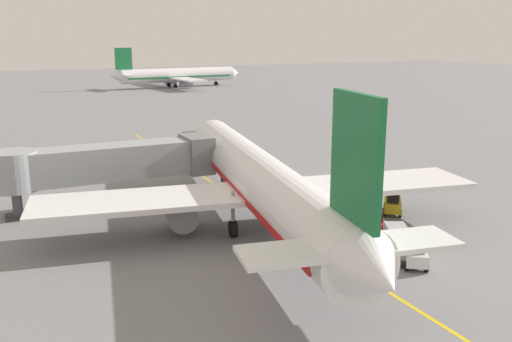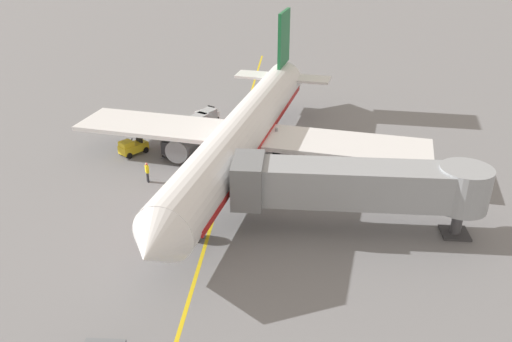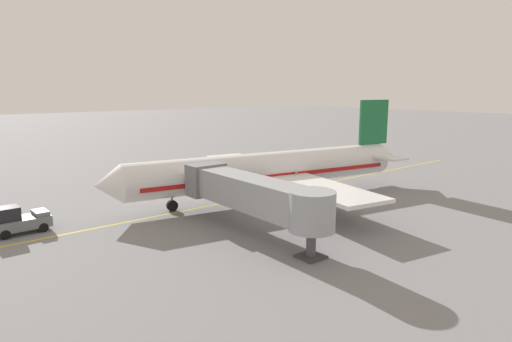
{
  "view_description": "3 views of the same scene",
  "coord_description": "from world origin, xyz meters",
  "px_view_note": "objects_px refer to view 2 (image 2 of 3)",
  "views": [
    {
      "loc": [
        -17.84,
        -33.96,
        12.9
      ],
      "look_at": [
        -0.42,
        2.0,
        3.27
      ],
      "focal_mm": 39.44,
      "sensor_mm": 36.0,
      "label": 1
    },
    {
      "loc": [
        -5.59,
        39.3,
        19.1
      ],
      "look_at": [
        -2.76,
        4.97,
        2.31
      ],
      "focal_mm": 36.64,
      "sensor_mm": 36.0,
      "label": 2
    },
    {
      "loc": [
        -36.74,
        30.18,
        11.92
      ],
      "look_at": [
        -2.41,
        2.57,
        3.53
      ],
      "focal_mm": 30.21,
      "sensor_mm": 36.0,
      "label": 3
    }
  ],
  "objects_px": {
    "baggage_cart_front": "(174,146)",
    "jet_bridge": "(359,185)",
    "baggage_tug_spare": "(206,116)",
    "baggage_cart_tail_end": "(207,116)",
    "baggage_cart_second_in_train": "(191,134)",
    "parked_airliner": "(245,132)",
    "ground_crew_wing_walker": "(147,171)",
    "baggage_tug_trailing": "(133,147)",
    "baggage_cart_third_in_train": "(198,121)",
    "baggage_tug_lead": "(182,136)"
  },
  "relations": [
    {
      "from": "baggage_cart_front",
      "to": "jet_bridge",
      "type": "bearing_deg",
      "value": 143.42
    },
    {
      "from": "baggage_tug_spare",
      "to": "baggage_cart_tail_end",
      "type": "xyz_separation_m",
      "value": [
        -0.15,
        0.6,
        0.24
      ]
    },
    {
      "from": "baggage_cart_front",
      "to": "baggage_tug_spare",
      "type": "bearing_deg",
      "value": -99.63
    },
    {
      "from": "baggage_cart_second_in_train",
      "to": "jet_bridge",
      "type": "bearing_deg",
      "value": 134.71
    },
    {
      "from": "jet_bridge",
      "to": "baggage_tug_spare",
      "type": "xyz_separation_m",
      "value": [
        13.43,
        -19.4,
        -2.75
      ]
    },
    {
      "from": "parked_airliner",
      "to": "baggage_cart_tail_end",
      "type": "xyz_separation_m",
      "value": [
        4.86,
        -9.5,
        -2.24
      ]
    },
    {
      "from": "baggage_cart_front",
      "to": "baggage_cart_tail_end",
      "type": "bearing_deg",
      "value": -101.42
    },
    {
      "from": "ground_crew_wing_walker",
      "to": "parked_airliner",
      "type": "bearing_deg",
      "value": -155.11
    },
    {
      "from": "baggage_cart_tail_end",
      "to": "baggage_cart_second_in_train",
      "type": "bearing_deg",
      "value": 82.36
    },
    {
      "from": "parked_airliner",
      "to": "baggage_tug_trailing",
      "type": "distance_m",
      "value": 10.66
    },
    {
      "from": "baggage_tug_trailing",
      "to": "baggage_cart_front",
      "type": "distance_m",
      "value": 3.79
    },
    {
      "from": "baggage_cart_tail_end",
      "to": "ground_crew_wing_walker",
      "type": "bearing_deg",
      "value": 78.75
    },
    {
      "from": "baggage_cart_tail_end",
      "to": "ground_crew_wing_walker",
      "type": "relative_size",
      "value": 1.71
    },
    {
      "from": "baggage_cart_second_in_train",
      "to": "baggage_cart_third_in_train",
      "type": "bearing_deg",
      "value": -91.23
    },
    {
      "from": "parked_airliner",
      "to": "ground_crew_wing_walker",
      "type": "height_order",
      "value": "parked_airliner"
    },
    {
      "from": "baggage_tug_trailing",
      "to": "baggage_cart_second_in_train",
      "type": "height_order",
      "value": "baggage_tug_trailing"
    },
    {
      "from": "jet_bridge",
      "to": "baggage_cart_tail_end",
      "type": "xyz_separation_m",
      "value": [
        13.28,
        -18.79,
        -2.51
      ]
    },
    {
      "from": "jet_bridge",
      "to": "baggage_cart_third_in_train",
      "type": "distance_m",
      "value": 22.27
    },
    {
      "from": "baggage_cart_front",
      "to": "baggage_cart_third_in_train",
      "type": "bearing_deg",
      "value": -99.13
    },
    {
      "from": "baggage_cart_front",
      "to": "baggage_cart_tail_end",
      "type": "xyz_separation_m",
      "value": [
        -1.57,
        -7.77,
        0.0
      ]
    },
    {
      "from": "jet_bridge",
      "to": "baggage_tug_lead",
      "type": "xyz_separation_m",
      "value": [
        14.75,
        -13.96,
        -2.75
      ]
    },
    {
      "from": "baggage_cart_second_in_train",
      "to": "baggage_cart_tail_end",
      "type": "height_order",
      "value": "same"
    },
    {
      "from": "parked_airliner",
      "to": "baggage_cart_second_in_train",
      "type": "height_order",
      "value": "parked_airliner"
    },
    {
      "from": "baggage_cart_front",
      "to": "baggage_cart_tail_end",
      "type": "distance_m",
      "value": 7.93
    },
    {
      "from": "baggage_tug_spare",
      "to": "ground_crew_wing_walker",
      "type": "xyz_separation_m",
      "value": [
        2.43,
        13.55,
        0.24
      ]
    },
    {
      "from": "baggage_tug_lead",
      "to": "baggage_tug_spare",
      "type": "bearing_deg",
      "value": -103.63
    },
    {
      "from": "parked_airliner",
      "to": "baggage_tug_lead",
      "type": "bearing_deg",
      "value": -36.38
    },
    {
      "from": "parked_airliner",
      "to": "baggage_cart_second_in_train",
      "type": "xyz_separation_m",
      "value": [
        5.5,
        -4.76,
        -2.24
      ]
    },
    {
      "from": "parked_airliner",
      "to": "baggage_cart_front",
      "type": "height_order",
      "value": "parked_airliner"
    },
    {
      "from": "baggage_tug_lead",
      "to": "baggage_cart_tail_end",
      "type": "xyz_separation_m",
      "value": [
        -1.47,
        -4.83,
        0.24
      ]
    },
    {
      "from": "parked_airliner",
      "to": "baggage_cart_tail_end",
      "type": "distance_m",
      "value": 10.9
    },
    {
      "from": "baggage_tug_trailing",
      "to": "ground_crew_wing_walker",
      "type": "relative_size",
      "value": 1.6
    },
    {
      "from": "baggage_tug_spare",
      "to": "ground_crew_wing_walker",
      "type": "height_order",
      "value": "ground_crew_wing_walker"
    },
    {
      "from": "baggage_tug_lead",
      "to": "baggage_cart_second_in_train",
      "type": "height_order",
      "value": "baggage_tug_lead"
    },
    {
      "from": "baggage_tug_trailing",
      "to": "baggage_tug_spare",
      "type": "xyz_separation_m",
      "value": [
        -5.21,
        -8.36,
        0.0
      ]
    },
    {
      "from": "baggage_cart_third_in_train",
      "to": "baggage_cart_tail_end",
      "type": "height_order",
      "value": "same"
    },
    {
      "from": "ground_crew_wing_walker",
      "to": "baggage_cart_second_in_train",
      "type": "bearing_deg",
      "value": -103.3
    },
    {
      "from": "jet_bridge",
      "to": "baggage_tug_trailing",
      "type": "bearing_deg",
      "value": -30.64
    },
    {
      "from": "baggage_cart_second_in_train",
      "to": "baggage_cart_front",
      "type": "bearing_deg",
      "value": 72.91
    },
    {
      "from": "baggage_cart_second_in_train",
      "to": "ground_crew_wing_walker",
      "type": "relative_size",
      "value": 1.71
    },
    {
      "from": "baggage_cart_third_in_train",
      "to": "baggage_cart_front",
      "type": "bearing_deg",
      "value": 80.87
    },
    {
      "from": "jet_bridge",
      "to": "baggage_tug_lead",
      "type": "height_order",
      "value": "jet_bridge"
    },
    {
      "from": "jet_bridge",
      "to": "baggage_tug_trailing",
      "type": "xyz_separation_m",
      "value": [
        18.63,
        -11.04,
        -2.75
      ]
    },
    {
      "from": "baggage_tug_trailing",
      "to": "ground_crew_wing_walker",
      "type": "distance_m",
      "value": 5.9
    },
    {
      "from": "baggage_cart_second_in_train",
      "to": "ground_crew_wing_walker",
      "type": "xyz_separation_m",
      "value": [
        1.94,
        8.22,
        0.0
      ]
    },
    {
      "from": "parked_airliner",
      "to": "baggage_cart_tail_end",
      "type": "height_order",
      "value": "parked_airliner"
    },
    {
      "from": "parked_airliner",
      "to": "baggage_cart_third_in_train",
      "type": "height_order",
      "value": "parked_airliner"
    },
    {
      "from": "baggage_cart_second_in_train",
      "to": "baggage_tug_spare",
      "type": "bearing_deg",
      "value": -95.21
    },
    {
      "from": "baggage_tug_spare",
      "to": "ground_crew_wing_walker",
      "type": "relative_size",
      "value": 1.62
    },
    {
      "from": "baggage_tug_lead",
      "to": "baggage_cart_third_in_train",
      "type": "xyz_separation_m",
      "value": [
        -0.9,
        -3.3,
        0.24
      ]
    }
  ]
}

